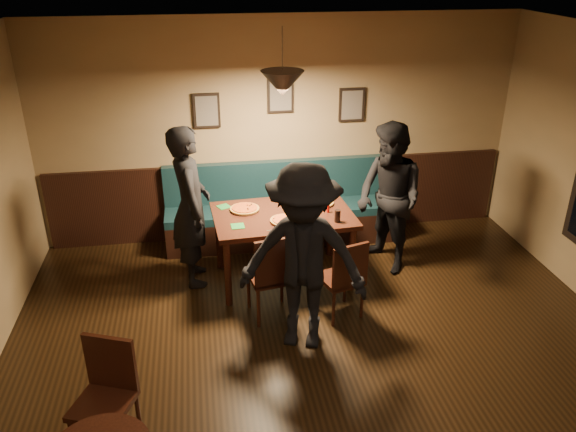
# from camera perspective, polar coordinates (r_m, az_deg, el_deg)

# --- Properties ---
(floor) EXTENTS (7.00, 7.00, 0.00)m
(floor) POSITION_cam_1_polar(r_m,az_deg,el_deg) (4.93, 5.75, -19.71)
(floor) COLOR black
(floor) RESTS_ON ground
(ceiling) EXTENTS (7.00, 7.00, 0.00)m
(ceiling) POSITION_cam_1_polar(r_m,az_deg,el_deg) (3.57, 7.73, 14.17)
(ceiling) COLOR silver
(ceiling) RESTS_ON ground
(wall_back) EXTENTS (6.00, 0.00, 6.00)m
(wall_back) POSITION_cam_1_polar(r_m,az_deg,el_deg) (7.23, -0.78, 8.54)
(wall_back) COLOR #8C704F
(wall_back) RESTS_ON ground
(wainscot) EXTENTS (5.88, 0.06, 1.00)m
(wainscot) POSITION_cam_1_polar(r_m,az_deg,el_deg) (7.51, -0.70, 1.88)
(wainscot) COLOR black
(wainscot) RESTS_ON ground
(booth_bench) EXTENTS (3.00, 0.60, 1.00)m
(booth_bench) POSITION_cam_1_polar(r_m,az_deg,el_deg) (7.26, -0.38, 1.05)
(booth_bench) COLOR #0F232D
(booth_bench) RESTS_ON ground
(picture_left) EXTENTS (0.32, 0.04, 0.42)m
(picture_left) POSITION_cam_1_polar(r_m,az_deg,el_deg) (7.05, -8.13, 10.39)
(picture_left) COLOR black
(picture_left) RESTS_ON wall_back
(picture_center) EXTENTS (0.32, 0.04, 0.42)m
(picture_center) POSITION_cam_1_polar(r_m,az_deg,el_deg) (7.08, -0.76, 11.96)
(picture_center) COLOR black
(picture_center) RESTS_ON wall_back
(picture_right) EXTENTS (0.32, 0.04, 0.42)m
(picture_right) POSITION_cam_1_polar(r_m,az_deg,el_deg) (7.30, 6.38, 11.00)
(picture_right) COLOR black
(picture_right) RESTS_ON wall_back
(pendant_lamp) EXTENTS (0.44, 0.44, 0.25)m
(pendant_lamp) POSITION_cam_1_polar(r_m,az_deg,el_deg) (5.83, -0.57, 13.11)
(pendant_lamp) COLOR black
(pendant_lamp) RESTS_ON ceiling
(dining_table) EXTENTS (1.58, 1.07, 0.82)m
(dining_table) POSITION_cam_1_polar(r_m,az_deg,el_deg) (6.47, -0.50, -3.04)
(dining_table) COLOR black
(dining_table) RESTS_ON floor
(chair_near_left) EXTENTS (0.50, 0.50, 0.97)m
(chair_near_left) POSITION_cam_1_polar(r_m,az_deg,el_deg) (5.81, -1.79, -5.76)
(chair_near_left) COLOR black
(chair_near_left) RESTS_ON floor
(chair_near_right) EXTENTS (0.49, 0.49, 0.88)m
(chair_near_right) POSITION_cam_1_polar(r_m,az_deg,el_deg) (5.86, 5.25, -6.05)
(chair_near_right) COLOR black
(chair_near_right) RESTS_ON floor
(diner_left) EXTENTS (0.49, 0.70, 1.82)m
(diner_left) POSITION_cam_1_polar(r_m,az_deg,el_deg) (6.32, -9.71, 0.92)
(diner_left) COLOR black
(diner_left) RESTS_ON floor
(diner_right) EXTENTS (0.94, 1.04, 1.76)m
(diner_right) POSITION_cam_1_polar(r_m,az_deg,el_deg) (6.61, 10.08, 1.71)
(diner_right) COLOR black
(diner_right) RESTS_ON floor
(diner_front) EXTENTS (1.34, 1.03, 1.83)m
(diner_front) POSITION_cam_1_polar(r_m,az_deg,el_deg) (5.19, 1.52, -4.31)
(diner_front) COLOR black
(diner_front) RESTS_ON floor
(pizza_a) EXTENTS (0.39, 0.39, 0.04)m
(pizza_a) POSITION_cam_1_polar(r_m,az_deg,el_deg) (6.38, -4.35, 0.72)
(pizza_a) COLOR orange
(pizza_a) RESTS_ON dining_table
(pizza_b) EXTENTS (0.34, 0.34, 0.04)m
(pizza_b) POSITION_cam_1_polar(r_m,az_deg,el_deg) (6.09, -0.35, -0.44)
(pizza_b) COLOR gold
(pizza_b) RESTS_ON dining_table
(pizza_c) EXTENTS (0.42, 0.42, 0.04)m
(pizza_c) POSITION_cam_1_polar(r_m,az_deg,el_deg) (6.53, 3.13, 1.37)
(pizza_c) COLOR orange
(pizza_c) RESTS_ON dining_table
(soda_glass) EXTENTS (0.08, 0.08, 0.14)m
(soda_glass) POSITION_cam_1_polar(r_m,az_deg,el_deg) (6.10, 4.96, 0.01)
(soda_glass) COLOR black
(soda_glass) RESTS_ON dining_table
(tabasco_bottle) EXTENTS (0.04, 0.04, 0.13)m
(tabasco_bottle) POSITION_cam_1_polar(r_m,az_deg,el_deg) (6.31, 4.03, 0.92)
(tabasco_bottle) COLOR #AA0D05
(tabasco_bottle) RESTS_ON dining_table
(napkin_a) EXTENTS (0.18, 0.18, 0.01)m
(napkin_a) POSITION_cam_1_polar(r_m,az_deg,el_deg) (6.49, -6.43, 0.94)
(napkin_a) COLOR #1B6527
(napkin_a) RESTS_ON dining_table
(napkin_b) EXTENTS (0.14, 0.14, 0.01)m
(napkin_b) POSITION_cam_1_polar(r_m,az_deg,el_deg) (6.02, -5.05, -1.02)
(napkin_b) COLOR #1E7029
(napkin_b) RESTS_ON dining_table
(cutlery_set) EXTENTS (0.17, 0.08, 0.00)m
(cutlery_set) POSITION_cam_1_polar(r_m,az_deg,el_deg) (5.90, -0.60, -1.52)
(cutlery_set) COLOR #B9B9BD
(cutlery_set) RESTS_ON dining_table
(cafe_chair_far) EXTENTS (0.52, 0.52, 0.91)m
(cafe_chair_far) POSITION_cam_1_polar(r_m,az_deg,el_deg) (4.60, -18.06, -17.30)
(cafe_chair_far) COLOR black
(cafe_chair_far) RESTS_ON floor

